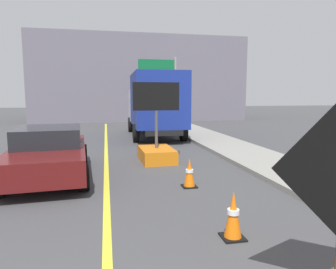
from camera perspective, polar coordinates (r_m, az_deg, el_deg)
The scene contains 9 objects.
sidewalk_curb at distance 8.84m, azimuth 25.18°, elevation -7.75°, with size 2.26×48.00×0.14m, color gray.
lane_center_stripe at distance 7.18m, azimuth -11.39°, elevation -11.17°, with size 0.14×36.00×0.01m, color yellow.
arrow_board_trailer at distance 10.59m, azimuth -2.18°, elevation -2.36°, with size 1.60×1.83×2.70m.
box_truck at distance 16.68m, azimuth -2.48°, elevation 5.82°, with size 2.75×6.86×3.38m.
pickup_car at distance 9.06m, azimuth -21.32°, elevation -3.14°, with size 2.32×4.57×1.38m.
highway_guide_sign at distance 22.36m, azimuth -0.60°, elevation 10.30°, with size 2.79×0.18×5.00m.
far_building_block at distance 30.14m, azimuth -5.61°, elevation 10.03°, with size 18.62×8.26×7.40m, color slate.
traffic_cone_near_sign at distance 5.09m, azimuth 12.07°, elevation -14.52°, with size 0.36×0.36×0.77m.
traffic_cone_mid_lane at distance 7.63m, azimuth 4.02°, elevation -7.19°, with size 0.36×0.36×0.72m.
Camera 1 is at (0.03, -0.81, 2.26)m, focal length 32.65 mm.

